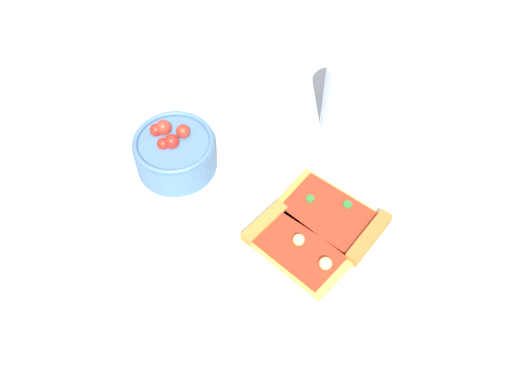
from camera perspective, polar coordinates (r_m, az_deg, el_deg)
name	(u,v)px	position (r m, az deg, el deg)	size (l,w,h in m)	color
ground_plane	(282,230)	(0.89, 2.53, -3.72)	(2.40, 2.40, 0.00)	#B2B7BC
plate	(317,234)	(0.88, 5.98, -4.11)	(0.26, 0.26, 0.01)	silver
pizza_slice_near	(293,245)	(0.86, 3.63, -5.25)	(0.12, 0.17, 0.03)	gold
pizza_slice_far	(337,219)	(0.89, 7.98, -2.65)	(0.13, 0.18, 0.02)	gold
salad_bowl	(175,152)	(0.95, -7.99, 3.96)	(0.13, 0.13, 0.08)	#4C7299
soda_glass	(345,99)	(0.99, 8.75, 9.06)	(0.07, 0.07, 0.13)	silver
paper_napkin	(178,311)	(0.83, -7.73, -11.50)	(0.14, 0.12, 0.00)	white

